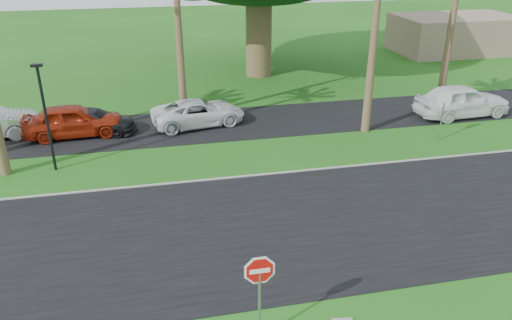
{
  "coord_description": "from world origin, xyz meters",
  "views": [
    {
      "loc": [
        -1.61,
        -12.39,
        9.38
      ],
      "look_at": [
        1.88,
        3.78,
        1.8
      ],
      "focal_mm": 35.0,
      "sensor_mm": 36.0,
      "label": 1
    }
  ],
  "objects_px": {
    "stop_sign_near": "(260,281)",
    "car_minivan": "(198,113)",
    "car_red": "(73,121)",
    "car_dark": "(94,122)",
    "stop_sign_far": "(444,106)",
    "car_pickup": "(462,101)"
  },
  "relations": [
    {
      "from": "car_dark",
      "to": "car_minivan",
      "type": "distance_m",
      "value": 5.33
    },
    {
      "from": "stop_sign_far",
      "to": "car_minivan",
      "type": "distance_m",
      "value": 12.3
    },
    {
      "from": "car_red",
      "to": "car_dark",
      "type": "xyz_separation_m",
      "value": [
        0.94,
        0.22,
        -0.2
      ]
    },
    {
      "from": "stop_sign_far",
      "to": "car_red",
      "type": "bearing_deg",
      "value": -14.05
    },
    {
      "from": "car_red",
      "to": "stop_sign_far",
      "type": "bearing_deg",
      "value": -106.67
    },
    {
      "from": "stop_sign_far",
      "to": "car_minivan",
      "type": "bearing_deg",
      "value": -22.39
    },
    {
      "from": "stop_sign_near",
      "to": "car_minivan",
      "type": "relative_size",
      "value": 0.54
    },
    {
      "from": "car_red",
      "to": "car_minivan",
      "type": "height_order",
      "value": "car_red"
    },
    {
      "from": "stop_sign_near",
      "to": "car_dark",
      "type": "height_order",
      "value": "stop_sign_near"
    },
    {
      "from": "car_minivan",
      "to": "car_pickup",
      "type": "xyz_separation_m",
      "value": [
        14.41,
        -1.66,
        0.21
      ]
    },
    {
      "from": "car_dark",
      "to": "stop_sign_far",
      "type": "bearing_deg",
      "value": -92.61
    },
    {
      "from": "car_red",
      "to": "car_dark",
      "type": "distance_m",
      "value": 0.99
    },
    {
      "from": "stop_sign_far",
      "to": "car_red",
      "type": "relative_size",
      "value": 0.55
    },
    {
      "from": "stop_sign_near",
      "to": "car_pickup",
      "type": "xyz_separation_m",
      "value": [
        14.58,
        14.01,
        -0.88
      ]
    },
    {
      "from": "car_red",
      "to": "car_minivan",
      "type": "xyz_separation_m",
      "value": [
        6.27,
        0.26,
        -0.14
      ]
    },
    {
      "from": "car_red",
      "to": "car_minivan",
      "type": "distance_m",
      "value": 6.28
    },
    {
      "from": "stop_sign_near",
      "to": "stop_sign_far",
      "type": "bearing_deg",
      "value": 43.73
    },
    {
      "from": "stop_sign_far",
      "to": "car_pickup",
      "type": "distance_m",
      "value": 4.4
    },
    {
      "from": "stop_sign_near",
      "to": "car_red",
      "type": "relative_size",
      "value": 0.55
    },
    {
      "from": "stop_sign_far",
      "to": "car_red",
      "type": "xyz_separation_m",
      "value": [
        -17.59,
        4.4,
        -0.96
      ]
    },
    {
      "from": "stop_sign_far",
      "to": "car_red",
      "type": "height_order",
      "value": "stop_sign_far"
    },
    {
      "from": "stop_sign_far",
      "to": "car_dark",
      "type": "relative_size",
      "value": 0.62
    }
  ]
}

